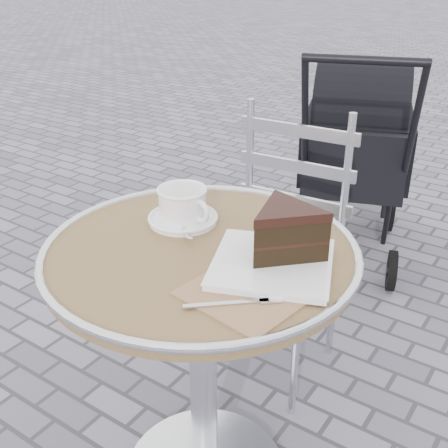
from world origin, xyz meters
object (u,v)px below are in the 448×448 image
Objects in this scene: cafe_table at (202,309)px; cappuccino_set at (183,207)px; cake_plate_set at (282,239)px; bistro_chair at (285,214)px; baby_stroller at (355,158)px.

cappuccino_set reaches higher than cafe_table.
cake_plate_set reaches higher than cappuccino_set.
cake_plate_set is 0.45× the size of bistro_chair.
cafe_table is 1.52m from baby_stroller.
cake_plate_set is 0.38× the size of baby_stroller.
cappuccino_set is 0.20× the size of bistro_chair.
cake_plate_set is (0.30, -0.05, 0.02)m from cappuccino_set.
baby_stroller reaches higher than cake_plate_set.
cappuccino_set is 0.16× the size of baby_stroller.
bistro_chair reaches higher than cake_plate_set.
baby_stroller is (-0.40, 1.46, -0.33)m from cake_plate_set.
bistro_chair is (-0.10, 0.60, -0.01)m from cafe_table.
cappuccino_set is 0.56m from bistro_chair.
cappuccino_set is at bearing 143.33° from cafe_table.
cappuccino_set is at bearing -106.03° from baby_stroller.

